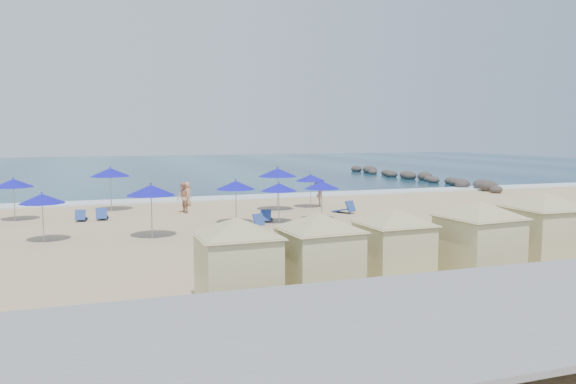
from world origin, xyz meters
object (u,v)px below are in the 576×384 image
at_px(cabana_0, 237,251).
at_px(beachgoer_1, 183,198).
at_px(rock_jetty, 415,176).
at_px(trash_bin, 360,240).
at_px(umbrella_2, 13,183).
at_px(cabana_4, 544,221).
at_px(cabana_2, 394,237).
at_px(cabana_1, 319,244).
at_px(umbrella_8, 311,178).
at_px(umbrella_5, 236,185).
at_px(umbrella_3, 151,190).
at_px(umbrella_9, 322,185).
at_px(umbrella_7, 279,187).
at_px(umbrella_6, 278,172).
at_px(cabana_3, 479,231).
at_px(beachgoer_3, 187,194).
at_px(umbrella_1, 42,199).
at_px(beachgoer_2, 319,193).
at_px(umbrella_4, 110,172).

relative_size(cabana_0, beachgoer_1, 2.40).
relative_size(rock_jetty, trash_bin, 37.30).
distance_m(rock_jetty, cabana_0, 44.07).
relative_size(trash_bin, umbrella_2, 0.30).
bearing_deg(cabana_4, cabana_2, -178.73).
bearing_deg(umbrella_2, beachgoer_1, 0.42).
height_order(cabana_1, umbrella_8, cabana_1).
distance_m(rock_jetty, beachgoer_1, 30.24).
xyz_separation_m(cabana_2, cabana_4, (5.95, 0.13, 0.17)).
relative_size(cabana_1, umbrella_5, 1.83).
xyz_separation_m(cabana_0, umbrella_8, (9.37, 18.57, 0.33)).
height_order(umbrella_3, umbrella_9, umbrella_3).
bearing_deg(umbrella_3, umbrella_5, 29.63).
bearing_deg(umbrella_8, cabana_0, -116.76).
xyz_separation_m(trash_bin, umbrella_7, (-1.08, 7.31, 1.55)).
xyz_separation_m(rock_jetty, cabana_2, (-21.84, -34.04, 1.15)).
relative_size(rock_jetty, umbrella_9, 12.02).
height_order(umbrella_5, umbrella_8, umbrella_5).
relative_size(umbrella_2, umbrella_6, 0.88).
bearing_deg(cabana_0, rock_jetty, 52.18).
bearing_deg(umbrella_6, cabana_3, -86.82).
relative_size(umbrella_5, beachgoer_3, 1.50).
xyz_separation_m(trash_bin, beachgoer_1, (-5.25, 12.77, 0.55)).
xyz_separation_m(umbrella_6, umbrella_8, (2.41, 0.67, -0.44)).
height_order(umbrella_2, beachgoer_1, umbrella_2).
distance_m(cabana_0, beachgoer_1, 18.85).
distance_m(cabana_3, umbrella_9, 13.36).
height_order(cabana_0, umbrella_5, cabana_0).
height_order(cabana_0, umbrella_1, cabana_0).
height_order(rock_jetty, cabana_2, cabana_2).
height_order(trash_bin, umbrella_8, umbrella_8).
distance_m(umbrella_3, umbrella_6, 10.54).
distance_m(rock_jetty, cabana_1, 42.44).
bearing_deg(umbrella_1, umbrella_6, 25.82).
relative_size(cabana_0, beachgoer_2, 2.58).
relative_size(cabana_2, cabana_4, 0.90).
height_order(cabana_0, umbrella_4, cabana_0).
bearing_deg(umbrella_9, umbrella_1, -172.46).
bearing_deg(beachgoer_1, cabana_2, -5.15).
bearing_deg(umbrella_7, beachgoer_2, 51.16).
xyz_separation_m(rock_jetty, umbrella_5, (-23.67, -21.02, 1.68)).
bearing_deg(umbrella_2, umbrella_9, -18.02).
relative_size(rock_jetty, cabana_2, 6.35).
bearing_deg(umbrella_2, cabana_0, -67.67).
xyz_separation_m(rock_jetty, cabana_4, (-15.89, -33.91, 1.32)).
distance_m(cabana_1, cabana_2, 2.78).
bearing_deg(umbrella_3, cabana_0, -83.96).
distance_m(cabana_3, umbrella_6, 17.71).
height_order(rock_jetty, umbrella_2, umbrella_2).
relative_size(umbrella_6, umbrella_9, 1.22).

